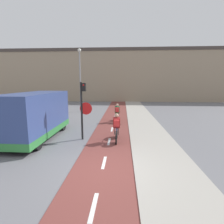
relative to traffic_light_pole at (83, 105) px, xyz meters
name	(u,v)px	position (x,y,z in m)	size (l,w,h in m)	color
ground_plane	(103,169)	(1.44, -3.36, -1.96)	(120.00, 120.00, 0.00)	slate
bike_lane	(103,169)	(1.44, -3.35, -1.95)	(2.28, 60.00, 0.02)	brown
sidewalk_strip	(168,170)	(3.78, -3.36, -1.94)	(2.40, 60.00, 0.05)	#A8A399
building_row_background	(119,76)	(1.44, 22.43, 2.42)	(60.00, 5.20, 8.76)	gray
traffic_light_pole	(83,105)	(0.00, 0.00, 0.00)	(0.67, 0.25, 3.17)	black
street_lamp_far	(80,74)	(-2.42, 9.43, 2.12)	(0.36, 0.36, 6.66)	gray
cyclist_near	(117,128)	(1.84, -0.22, -1.24)	(0.46, 1.71, 1.53)	black
cyclist_far	(117,113)	(1.71, 4.50, -1.25)	(0.46, 1.64, 1.49)	black
van	(36,116)	(-2.71, 0.08, -0.69)	(2.00, 5.37, 2.58)	#334784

